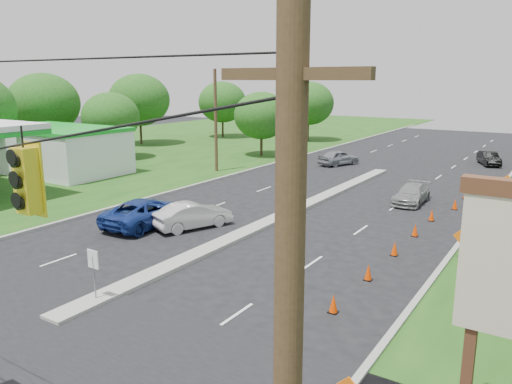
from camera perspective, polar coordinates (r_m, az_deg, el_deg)
The scene contains 28 objects.
curb_left at distance 43.71m, azimuth -2.01°, elevation 2.05°, with size 0.25×110.00×0.16m, color gray.
curb_right at distance 36.48m, azimuth 25.11°, elevation -1.34°, with size 0.25×110.00×0.16m, color gray.
median at distance 31.05m, azimuth 3.91°, elevation -2.44°, with size 1.00×34.00×0.18m, color gray.
median_sign at distance 19.45m, azimuth -18.08°, elevation -7.97°, with size 0.55×0.06×2.05m.
utility_pole_far_left at distance 44.50m, azimuth -4.63°, elevation 8.06°, with size 0.28×0.28×9.00m, color #422D1C.
gas_station at distance 46.11m, azimuth -23.33°, elevation 4.82°, with size 18.40×19.70×5.20m.
cone_1 at distance 15.58m, azimuth 3.35°, elevation -17.26°, with size 0.32×0.32×0.70m, color #E03900.
cone_2 at distance 18.38m, azimuth 8.84°, elevation -12.48°, with size 0.32×0.32×0.70m, color #E03900.
cone_3 at distance 21.38m, azimuth 12.71°, elevation -8.92°, with size 0.32×0.32×0.70m, color #E03900.
cone_4 at distance 24.52m, azimuth 15.56°, elevation -6.24°, with size 0.32×0.32×0.70m, color #E03900.
cone_5 at distance 27.74m, azimuth 17.73°, elevation -4.15°, with size 0.32×0.32×0.70m, color #E03900.
cone_6 at distance 31.02m, azimuth 19.44°, elevation -2.50°, with size 0.32×0.32×0.70m, color #E03900.
cone_7 at distance 34.24m, azimuth 21.79°, elevation -1.30°, with size 0.32×0.32×0.70m, color #E03900.
cone_8 at distance 37.60m, azimuth 22.84°, elevation -0.18°, with size 0.32×0.32×0.70m, color #E03900.
cone_9 at distance 40.99m, azimuth 23.71°, elevation 0.75°, with size 0.32×0.32×0.70m, color #E03900.
work_sign_1 at distance 24.61m, azimuth 23.03°, elevation -4.92°, with size 1.27×0.58×1.37m.
work_sign_2 at distance 38.13m, azimuth 26.72°, elevation 0.76°, with size 1.27×0.58×1.37m.
tree_2 at distance 53.74m, azimuth -16.29°, elevation 8.24°, with size 5.88×5.88×6.86m.
tree_3 at distance 64.86m, azimuth -13.20°, elevation 10.21°, with size 7.56×7.56×8.82m.
tree_4 at distance 71.32m, azimuth -3.87°, elevation 10.22°, with size 6.72×6.72×7.84m.
tree_5 at distance 53.58m, azimuth 0.63°, elevation 8.73°, with size 5.88×5.88×6.86m.
tree_6 at distance 67.58m, azimuth 6.03°, elevation 10.03°, with size 6.72×6.72×7.84m.
tree_14 at distance 58.76m, azimuth -23.08°, elevation 9.30°, with size 7.56×7.56×8.82m.
white_sedan at distance 28.01m, azimuth -7.21°, elevation -2.66°, with size 1.54×4.42×1.46m, color #B9B3B3.
blue_pickup at distance 28.96m, azimuth -12.39°, elevation -2.24°, with size 2.58×5.60×1.56m, color navy.
silver_car_far at distance 34.93m, azimuth 17.34°, elevation -0.22°, with size 1.77×4.34×1.26m, color gray.
silver_car_oncoming at distance 48.87m, azimuth 9.43°, elevation 3.91°, with size 1.74×4.32×1.47m, color gray.
dark_car_receding at distance 53.22m, azimuth 25.08°, elevation 3.50°, with size 1.38×3.96×1.31m, color black.
Camera 1 is at (14.34, -5.30, 8.15)m, focal length 35.00 mm.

